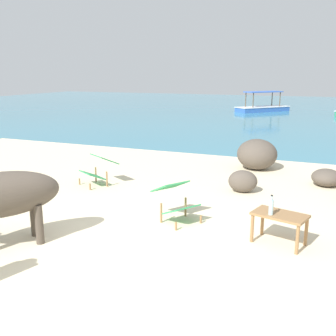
{
  "coord_description": "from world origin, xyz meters",
  "views": [
    {
      "loc": [
        2.53,
        -4.43,
        2.51
      ],
      "look_at": [
        -0.5,
        3.0,
        0.55
      ],
      "focal_mm": 42.07,
      "sensor_mm": 36.0,
      "label": 1
    }
  ],
  "objects_px": {
    "bottle": "(271,207)",
    "boat_blue": "(262,107)",
    "deck_chair_near": "(175,199)",
    "deck_chair_far": "(99,168)",
    "low_bench_table": "(280,219)"
  },
  "relations": [
    {
      "from": "deck_chair_near",
      "to": "boat_blue",
      "type": "relative_size",
      "value": 0.27
    },
    {
      "from": "deck_chair_near",
      "to": "deck_chair_far",
      "type": "height_order",
      "value": "same"
    },
    {
      "from": "bottle",
      "to": "deck_chair_near",
      "type": "distance_m",
      "value": 1.69
    },
    {
      "from": "low_bench_table",
      "to": "bottle",
      "type": "bearing_deg",
      "value": -128.98
    },
    {
      "from": "deck_chair_far",
      "to": "boat_blue",
      "type": "height_order",
      "value": "boat_blue"
    },
    {
      "from": "bottle",
      "to": "deck_chair_near",
      "type": "bearing_deg",
      "value": 166.25
    },
    {
      "from": "deck_chair_near",
      "to": "boat_blue",
      "type": "height_order",
      "value": "boat_blue"
    },
    {
      "from": "deck_chair_near",
      "to": "deck_chair_far",
      "type": "relative_size",
      "value": 1.0
    },
    {
      "from": "deck_chair_far",
      "to": "boat_blue",
      "type": "bearing_deg",
      "value": -151.89
    },
    {
      "from": "low_bench_table",
      "to": "bottle",
      "type": "relative_size",
      "value": 2.87
    },
    {
      "from": "deck_chair_near",
      "to": "boat_blue",
      "type": "xyz_separation_m",
      "value": [
        -1.77,
        20.28,
        -0.13
      ]
    },
    {
      "from": "low_bench_table",
      "to": "deck_chair_far",
      "type": "distance_m",
      "value": 4.49
    },
    {
      "from": "low_bench_table",
      "to": "bottle",
      "type": "distance_m",
      "value": 0.25
    },
    {
      "from": "bottle",
      "to": "boat_blue",
      "type": "distance_m",
      "value": 20.96
    },
    {
      "from": "deck_chair_far",
      "to": "boat_blue",
      "type": "relative_size",
      "value": 0.26
    }
  ]
}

